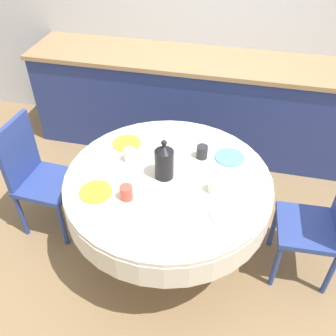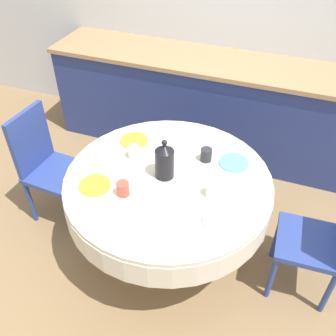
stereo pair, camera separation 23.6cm
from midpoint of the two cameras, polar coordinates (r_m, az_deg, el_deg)
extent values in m
plane|color=#8E704C|center=(2.95, -2.34, -12.17)|extent=(12.00, 12.00, 0.00)
cube|color=silver|center=(3.65, 4.72, 23.62)|extent=(7.00, 0.05, 2.60)
cube|color=navy|center=(3.68, 3.14, 9.33)|extent=(3.20, 0.60, 0.89)
cube|color=#A37F56|center=(3.47, 3.42, 15.94)|extent=(3.24, 0.64, 0.04)
cylinder|color=brown|center=(2.93, -2.35, -11.93)|extent=(0.44, 0.44, 0.04)
cylinder|color=brown|center=(2.73, -2.50, -8.60)|extent=(0.11, 0.11, 0.48)
cylinder|color=silver|center=(2.49, -2.71, -3.63)|extent=(1.36, 1.36, 0.18)
cylinder|color=silver|center=(2.42, -2.79, -1.84)|extent=(1.35, 1.35, 0.03)
cube|color=#2D428E|center=(2.63, 18.15, -8.78)|extent=(0.42, 0.42, 0.04)
cylinder|color=#2D428E|center=(2.66, 13.55, -14.46)|extent=(0.04, 0.04, 0.41)
cylinder|color=#2D428E|center=(2.88, 13.55, -8.79)|extent=(0.04, 0.04, 0.41)
cylinder|color=#2D428E|center=(2.73, 21.17, -15.00)|extent=(0.04, 0.04, 0.41)
cylinder|color=#2D428E|center=(2.95, 20.45, -9.42)|extent=(0.04, 0.04, 0.41)
cube|color=#2D428E|center=(2.99, -20.02, -2.29)|extent=(0.42, 0.42, 0.04)
cube|color=#2D428E|center=(2.93, -24.10, 2.22)|extent=(0.06, 0.38, 0.48)
cylinder|color=#2D428E|center=(3.15, -14.78, -3.90)|extent=(0.04, 0.04, 0.41)
cylinder|color=#2D428E|center=(2.96, -17.98, -8.42)|extent=(0.04, 0.04, 0.41)
cylinder|color=#2D428E|center=(3.32, -20.11, -2.59)|extent=(0.04, 0.04, 0.41)
cylinder|color=#2D428E|center=(3.14, -23.48, -6.74)|extent=(0.04, 0.04, 0.41)
cylinder|color=yellow|center=(2.37, -13.79, -3.67)|extent=(0.20, 0.20, 0.01)
cylinder|color=#CC4C3D|center=(2.27, -9.36, -3.86)|extent=(0.08, 0.08, 0.09)
cylinder|color=white|center=(2.19, 5.84, -7.07)|extent=(0.20, 0.20, 0.01)
cylinder|color=white|center=(2.29, 4.22, -2.86)|extent=(0.08, 0.08, 0.09)
cylinder|color=yellow|center=(2.72, -8.78, 3.64)|extent=(0.20, 0.20, 0.01)
cylinder|color=white|center=(2.54, -8.50, 1.89)|extent=(0.08, 0.08, 0.09)
cylinder|color=#60BCB7|center=(2.58, 6.79, 1.52)|extent=(0.20, 0.20, 0.01)
cylinder|color=#28282D|center=(2.54, 2.58, 2.36)|extent=(0.08, 0.08, 0.09)
cylinder|color=black|center=(2.36, -3.45, 0.50)|extent=(0.12, 0.12, 0.20)
cone|color=black|center=(2.28, -3.57, 2.88)|extent=(0.11, 0.11, 0.05)
sphere|color=black|center=(2.26, -3.61, 3.72)|extent=(0.04, 0.04, 0.04)
camera|label=1|loc=(0.12, -92.86, -2.41)|focal=40.00mm
camera|label=2|loc=(0.12, 87.14, 2.41)|focal=40.00mm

